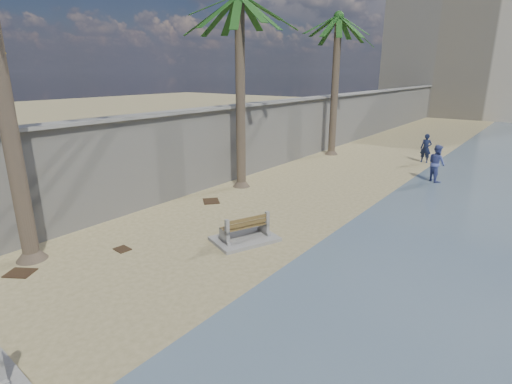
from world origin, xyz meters
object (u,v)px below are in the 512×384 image
Objects in this scene: person_b at (437,161)px; person_a at (426,146)px; palm_back at (339,19)px; palm_mid at (239,0)px; bench_far at (245,230)px.

person_a is at bearing -26.74° from person_b.
person_b reaches higher than person_a.
palm_mid is at bearing -89.59° from palm_back.
palm_mid is at bearing 129.87° from bench_far.
person_b is at bearing -22.76° from palm_back.
palm_mid is at bearing -116.60° from person_a.
bench_far is 9.81m from palm_mid.
palm_back is 4.74× the size of person_a.
bench_far is 0.25× the size of palm_back.
bench_far is 16.60m from palm_back.
palm_back is 10.42m from person_b.
person_b is at bearing -68.34° from person_a.
person_a is at bearing 62.66° from palm_mid.
person_a is 0.97× the size of person_b.
palm_back is 4.59× the size of person_b.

